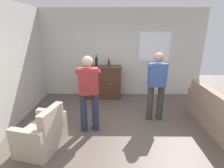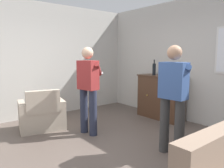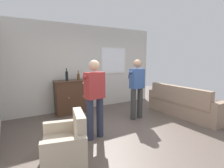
# 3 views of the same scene
# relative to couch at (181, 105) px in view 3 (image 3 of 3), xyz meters

# --- Properties ---
(ground) EXTENTS (10.40, 10.40, 0.00)m
(ground) POSITION_rel_couch_xyz_m (-2.02, -0.36, -0.34)
(ground) COLOR brown
(wall_back_with_window) EXTENTS (5.20, 0.15, 2.80)m
(wall_back_with_window) POSITION_rel_couch_xyz_m (-2.00, 2.30, 1.07)
(wall_back_with_window) COLOR beige
(wall_back_with_window) RESTS_ON ground
(couch) EXTENTS (0.57, 2.31, 0.91)m
(couch) POSITION_rel_couch_xyz_m (0.00, 0.00, 0.00)
(couch) COLOR gray
(couch) RESTS_ON ground
(armchair) EXTENTS (0.82, 1.00, 0.85)m
(armchair) POSITION_rel_couch_xyz_m (-3.65, -0.62, -0.05)
(armchair) COLOR #B2A38E
(armchair) RESTS_ON ground
(sideboard_cabinet) EXTENTS (1.16, 0.49, 1.04)m
(sideboard_cabinet) POSITION_rel_couch_xyz_m (-2.65, 1.94, 0.18)
(sideboard_cabinet) COLOR #472D1E
(sideboard_cabinet) RESTS_ON ground
(bottle_wine_green) EXTENTS (0.08, 0.08, 0.29)m
(bottle_wine_green) POSITION_rel_couch_xyz_m (-2.47, 1.97, 0.81)
(bottle_wine_green) COLOR #593314
(bottle_wine_green) RESTS_ON sideboard_cabinet
(bottle_liquor_amber) EXTENTS (0.08, 0.08, 0.38)m
(bottle_liquor_amber) POSITION_rel_couch_xyz_m (-2.85, 1.92, 0.85)
(bottle_liquor_amber) COLOR black
(bottle_liquor_amber) RESTS_ON sideboard_cabinet
(person_standing_left) EXTENTS (0.55, 0.50, 1.68)m
(person_standing_left) POSITION_rel_couch_xyz_m (-2.84, 0.01, 0.60)
(person_standing_left) COLOR #282D42
(person_standing_left) RESTS_ON ground
(person_standing_right) EXTENTS (0.56, 0.49, 1.68)m
(person_standing_right) POSITION_rel_couch_xyz_m (-1.29, 0.53, 0.60)
(person_standing_right) COLOR #383838
(person_standing_right) RESTS_ON ground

